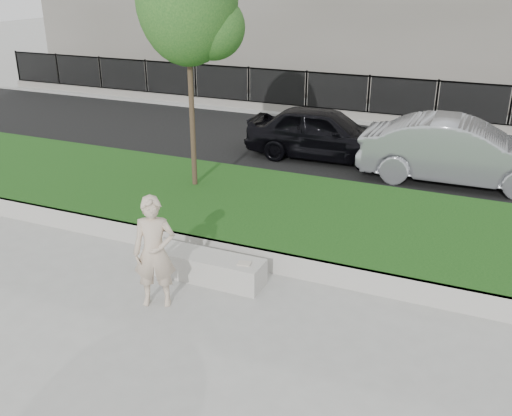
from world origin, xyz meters
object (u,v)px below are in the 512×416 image
at_px(car_dark, 323,133).
at_px(car_silver, 460,152).
at_px(young_tree, 191,3).
at_px(book, 244,264).
at_px(stone_bench, 201,266).
at_px(man, 155,252).

relative_size(car_dark, car_silver, 0.89).
bearing_deg(young_tree, car_dark, 67.98).
xyz_separation_m(book, car_silver, (2.65, 6.56, 0.35)).
height_order(stone_bench, book, book).
distance_m(man, book, 1.47).
bearing_deg(stone_bench, book, -2.50).
relative_size(stone_bench, car_silver, 0.46).
relative_size(book, car_dark, 0.05).
bearing_deg(car_silver, book, 156.28).
relative_size(stone_bench, car_dark, 0.52).
height_order(stone_bench, car_silver, car_silver).
relative_size(young_tree, car_dark, 1.26).
relative_size(book, young_tree, 0.04).
distance_m(book, car_dark, 7.16).
bearing_deg(stone_bench, young_tree, 119.47).
distance_m(book, young_tree, 5.47).
relative_size(man, car_silver, 0.38).
relative_size(man, young_tree, 0.34).
bearing_deg(car_silver, man, 152.04).
bearing_deg(car_dark, stone_bench, 179.22).
bearing_deg(car_dark, car_silver, -100.29).
bearing_deg(car_dark, young_tree, 156.35).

